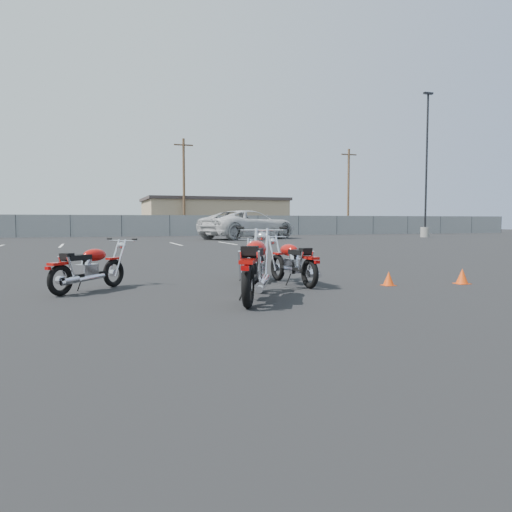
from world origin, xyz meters
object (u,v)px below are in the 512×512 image
object	(u,v)px
motorcycle_third_red	(293,262)
white_van	(248,216)
motorcycle_rear_red	(255,267)
motorcycle_front_red	(88,268)
motorcycle_second_black	(249,261)

from	to	relation	value
motorcycle_third_red	white_van	world-z (taller)	white_van
motorcycle_third_red	motorcycle_rear_red	bearing A→B (deg)	-129.88
motorcycle_front_red	white_van	distance (m)	27.10
motorcycle_front_red	motorcycle_rear_red	bearing A→B (deg)	-36.67
motorcycle_third_red	motorcycle_rear_red	distance (m)	2.13
motorcycle_third_red	motorcycle_rear_red	world-z (taller)	motorcycle_rear_red
motorcycle_second_black	motorcycle_rear_red	bearing A→B (deg)	-105.60
motorcycle_rear_red	white_van	xyz separation A→B (m)	(8.44, 26.65, 1.09)
motorcycle_second_black	motorcycle_third_red	world-z (taller)	motorcycle_third_red
motorcycle_third_red	motorcycle_rear_red	size ratio (longest dim) A/B	0.87
motorcycle_front_red	motorcycle_third_red	world-z (taller)	motorcycle_third_red
white_van	motorcycle_third_red	bearing A→B (deg)	140.93
motorcycle_front_red	motorcycle_second_black	world-z (taller)	motorcycle_front_red
motorcycle_third_red	white_van	xyz separation A→B (m)	(7.07, 25.02, 1.17)
motorcycle_second_black	motorcycle_third_red	bearing A→B (deg)	-54.47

